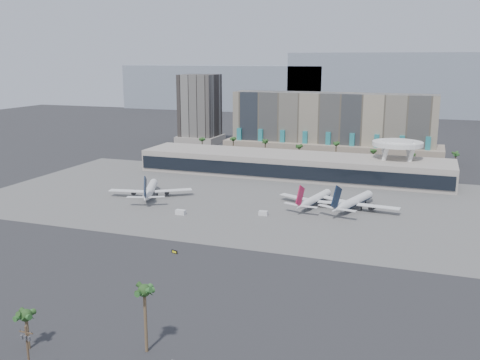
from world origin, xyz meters
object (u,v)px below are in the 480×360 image
(service_vehicle_a, at_px, (181,212))
(service_vehicle_b, at_px, (263,213))
(airliner_right, at_px, (354,202))
(utility_pole, at_px, (27,349))
(airliner_left, at_px, (150,190))
(taxiway_sign, at_px, (174,252))
(airliner_centre, at_px, (315,199))

(service_vehicle_a, height_order, service_vehicle_b, service_vehicle_a)
(airliner_right, bearing_deg, utility_pole, -89.21)
(utility_pole, bearing_deg, service_vehicle_b, 85.58)
(airliner_left, height_order, taxiway_sign, airliner_left)
(airliner_centre, height_order, airliner_right, airliner_right)
(airliner_left, relative_size, service_vehicle_b, 10.39)
(airliner_right, bearing_deg, service_vehicle_a, -137.03)
(airliner_left, height_order, service_vehicle_a, airliner_left)
(airliner_right, relative_size, service_vehicle_b, 10.74)
(utility_pole, distance_m, taxiway_sign, 75.43)
(service_vehicle_a, bearing_deg, service_vehicle_b, 21.84)
(airliner_left, xyz_separation_m, airliner_centre, (76.18, 10.19, -0.30))
(utility_pole, distance_m, service_vehicle_a, 119.04)
(airliner_right, bearing_deg, airliner_centre, -161.33)
(service_vehicle_b, bearing_deg, airliner_left, 166.85)
(service_vehicle_b, xyz_separation_m, taxiway_sign, (-14.85, -52.28, -0.40))
(airliner_left, bearing_deg, taxiway_sign, -77.38)
(utility_pole, height_order, taxiway_sign, utility_pole)
(utility_pole, bearing_deg, airliner_left, 109.54)
(utility_pole, relative_size, airliner_left, 0.31)
(service_vehicle_b, bearing_deg, airliner_centre, 48.31)
(airliner_centre, bearing_deg, airliner_right, 13.73)
(airliner_right, height_order, service_vehicle_b, airliner_right)
(airliner_left, bearing_deg, service_vehicle_a, -61.77)
(utility_pole, height_order, airliner_right, airliner_right)
(utility_pole, xyz_separation_m, airliner_centre, (27.10, 148.47, -3.93))
(utility_pole, distance_m, airliner_centre, 150.97)
(airliner_right, xyz_separation_m, service_vehicle_a, (-66.87, -32.23, -2.51))
(airliner_right, distance_m, service_vehicle_a, 74.27)
(airliner_centre, xyz_separation_m, service_vehicle_b, (-17.26, -21.21, -2.27))
(utility_pole, relative_size, airliner_right, 0.30)
(utility_pole, height_order, service_vehicle_b, utility_pole)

